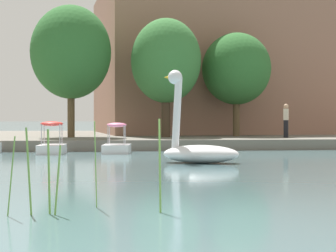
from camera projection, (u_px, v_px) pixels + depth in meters
name	position (u px, v px, depth m)	size (l,w,h in m)	color
ground_plane	(182.00, 217.00, 9.53)	(624.24, 624.24, 0.00)	slate
shore_bank_far	(113.00, 138.00, 39.71)	(144.55, 22.60, 0.52)	#6B665B
swan_boat	(198.00, 146.00, 20.98)	(2.93, 2.14, 3.22)	white
pedal_boat_pink	(117.00, 145.00, 26.93)	(1.39, 1.96, 1.36)	white
pedal_boat_red	(52.00, 145.00, 26.51)	(1.22, 2.08, 1.41)	white
tree_broadleaf_left	(166.00, 61.00, 33.40)	(5.27, 5.17, 6.53)	#423323
tree_broadleaf_right	(236.00, 69.00, 35.22)	(4.53, 4.90, 5.99)	brown
tree_sapling_by_fence	(71.00, 52.00, 32.90)	(5.20, 5.57, 7.15)	brown
person_on_path	(286.00, 119.00, 32.46)	(0.32, 0.31, 1.80)	black
parked_van	(241.00, 118.00, 43.72)	(4.82, 2.73, 1.92)	gray
apartment_block	(206.00, 63.00, 43.80)	(14.84, 13.69, 10.06)	#996B56
reed_clump_foreground	(68.00, 172.00, 9.83)	(2.86, 0.87, 1.54)	#669942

